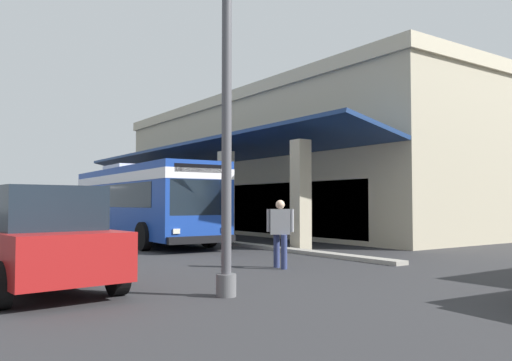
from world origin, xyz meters
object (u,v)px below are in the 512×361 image
Objects in this scene: parked_suv_red at (33,236)px; lot_light_pole at (227,38)px; transit_bus at (142,198)px; potted_palm at (147,219)px; pedestrian at (280,230)px.

parked_suv_red is 0.57× the size of lot_light_pole.
transit_bus is at bearing 147.63° from parked_suv_red.
potted_palm is (-7.96, 3.64, -1.13)m from transit_bus.
potted_palm is at bearing 155.43° from transit_bus.
potted_palm is 0.34× the size of lot_light_pole.
potted_palm is at bearing 150.95° from parked_suv_red.
parked_suv_red is 5.31m from lot_light_pole.
potted_palm reaches higher than pedestrian.
potted_palm reaches higher than parked_suv_red.
potted_palm is at bearing 167.29° from pedestrian.
parked_suv_red reaches higher than pedestrian.
parked_suv_red is 20.53m from potted_palm.
transit_bus is 10.26m from pedestrian.
parked_suv_red is (9.98, -6.33, -0.84)m from transit_bus.
potted_palm is at bearing 160.62° from lot_light_pole.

